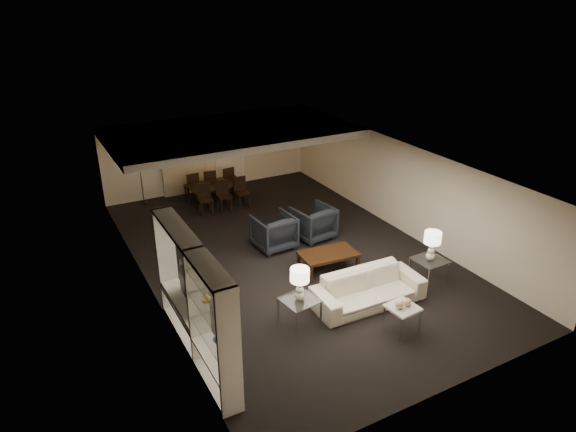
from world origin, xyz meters
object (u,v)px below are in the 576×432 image
(pendant_light, at_px, (241,147))
(dining_table, at_px, (217,193))
(side_table_left, at_px, (299,313))
(table_lamp_left, at_px, (300,284))
(chair_nm, at_px, (224,196))
(armchair_left, at_px, (274,232))
(armchair_right, at_px, (313,222))
(floor_speaker, at_px, (197,291))
(coffee_table, at_px, (328,262))
(chair_nr, at_px, (242,192))
(vase_blue, at_px, (218,338))
(chair_fr, at_px, (226,179))
(marble_table, at_px, (402,319))
(sofa, at_px, (368,289))
(vase_amber, at_px, (206,298))
(chair_fm, at_px, (209,183))
(chair_fl, at_px, (191,186))
(television, at_px, (185,289))
(floor_lamp, at_px, (141,179))
(chair_nl, at_px, (206,199))
(table_lamp_right, at_px, (432,246))
(side_table_right, at_px, (428,272))

(pendant_light, relative_size, dining_table, 0.30)
(pendant_light, relative_size, side_table_left, 0.77)
(table_lamp_left, relative_size, chair_nm, 0.77)
(armchair_left, bearing_deg, side_table_left, 68.31)
(armchair_right, xyz_separation_m, floor_speaker, (-3.94, -1.92, 0.10))
(coffee_table, bearing_deg, chair_nr, 92.26)
(vase_blue, bearing_deg, armchair_left, 53.56)
(floor_speaker, relative_size, chair_fr, 1.23)
(marble_table, height_order, chair_nm, chair_nm)
(sofa, distance_m, marble_table, 1.10)
(vase_amber, xyz_separation_m, chair_fm, (3.01, 8.14, -1.19))
(chair_fl, bearing_deg, floor_speaker, 69.88)
(table_lamp_left, xyz_separation_m, dining_table, (0.92, 6.92, -0.67))
(television, bearing_deg, side_table_left, -109.23)
(armchair_left, distance_m, side_table_left, 3.48)
(side_table_left, distance_m, chair_nm, 6.33)
(chair_fr, height_order, floor_lamp, floor_lamp)
(marble_table, distance_m, chair_nm, 7.41)
(floor_speaker, bearing_deg, chair_fr, 51.86)
(chair_nl, xyz_separation_m, chair_fr, (1.20, 1.30, 0.00))
(dining_table, bearing_deg, floor_speaker, -117.04)
(vase_blue, relative_size, chair_fr, 0.18)
(table_lamp_right, bearing_deg, chair_nl, 116.21)
(coffee_table, xyz_separation_m, side_table_right, (1.70, -1.60, 0.07))
(television, bearing_deg, chair_fr, -27.60)
(chair_fr, bearing_deg, dining_table, 40.76)
(vase_amber, bearing_deg, marble_table, -7.84)
(coffee_table, xyz_separation_m, table_lamp_left, (-1.70, -1.60, 0.73))
(side_table_right, height_order, chair_fm, chair_fm)
(table_lamp_right, xyz_separation_m, vase_blue, (-5.49, -1.02, 0.17))
(side_table_right, distance_m, chair_nl, 6.98)
(armchair_left, distance_m, chair_fr, 4.29)
(armchair_right, height_order, chair_fl, armchair_right)
(side_table_right, bearing_deg, table_lamp_left, 180.00)
(vase_blue, height_order, chair_fr, vase_blue)
(chair_fm, bearing_deg, chair_nl, 72.05)
(table_lamp_right, bearing_deg, table_lamp_left, 180.00)
(coffee_table, xyz_separation_m, armchair_left, (-0.60, 1.70, 0.21))
(chair_nl, height_order, chair_fl, same)
(armchair_right, bearing_deg, chair_fr, -86.71)
(table_lamp_right, relative_size, floor_speaker, 0.62)
(pendant_light, distance_m, floor_lamp, 3.35)
(coffee_table, distance_m, chair_nr, 4.67)
(armchair_right, relative_size, table_lamp_right, 1.44)
(chair_fl, bearing_deg, dining_table, 130.17)
(sofa, distance_m, floor_lamp, 8.44)
(side_table_right, distance_m, marble_table, 2.03)
(armchair_left, height_order, dining_table, armchair_left)
(sofa, xyz_separation_m, television, (-3.76, 0.72, 0.73))
(dining_table, height_order, chair_fm, chair_fm)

